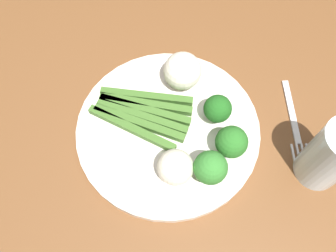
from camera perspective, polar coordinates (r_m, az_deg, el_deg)
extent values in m
cube|color=tan|center=(1.30, -2.31, -13.45)|extent=(6.00, 6.00, 0.02)
cube|color=brown|center=(0.61, -4.81, 1.85)|extent=(1.28, 1.10, 0.04)
cylinder|color=brown|center=(1.36, -25.07, 15.52)|extent=(0.07, 0.07, 0.70)
cylinder|color=brown|center=(1.34, 13.47, 11.41)|extent=(0.04, 0.04, 0.45)
cylinder|color=brown|center=(1.39, -0.36, 15.94)|extent=(0.04, 0.04, 0.45)
cylinder|color=silver|center=(0.56, 0.00, -0.56)|extent=(0.29, 0.29, 0.01)
cube|color=#3D6626|center=(0.55, -5.63, -0.45)|extent=(0.15, 0.06, 0.01)
cube|color=#3D6626|center=(0.55, -4.79, 0.51)|extent=(0.15, 0.05, 0.01)
cube|color=#3D6626|center=(0.56, -4.27, 1.59)|extent=(0.15, 0.04, 0.01)
cube|color=#3D6626|center=(0.56, -3.82, 2.66)|extent=(0.15, 0.04, 0.01)
cube|color=#3D6626|center=(0.57, -3.63, 3.77)|extent=(0.15, 0.02, 0.01)
cube|color=#3D6626|center=(0.58, -3.53, 4.86)|extent=(0.15, 0.01, 0.01)
cylinder|color=#609E3D|center=(0.52, 6.66, -7.76)|extent=(0.02, 0.02, 0.02)
sphere|color=#337A2D|center=(0.50, 6.99, -6.77)|extent=(0.05, 0.05, 0.05)
cylinder|color=#4C7F2B|center=(0.56, 7.83, 1.63)|extent=(0.02, 0.02, 0.02)
sphere|color=#1E5B1C|center=(0.54, 8.15, 2.82)|extent=(0.04, 0.04, 0.04)
cylinder|color=#568E33|center=(0.54, 9.92, -3.72)|extent=(0.02, 0.02, 0.02)
sphere|color=#286B23|center=(0.51, 10.38, -2.58)|extent=(0.05, 0.05, 0.05)
sphere|color=silver|center=(0.57, 2.38, 8.99)|extent=(0.06, 0.06, 0.06)
sphere|color=silver|center=(0.50, 1.20, -6.76)|extent=(0.05, 0.05, 0.05)
cube|color=silver|center=(0.62, 19.56, 2.30)|extent=(0.03, 0.12, 0.00)
cube|color=silver|center=(0.58, 19.93, -4.87)|extent=(0.01, 0.04, 0.00)
cube|color=silver|center=(0.59, 20.66, -4.82)|extent=(0.01, 0.04, 0.00)
cube|color=silver|center=(0.59, 21.39, -4.77)|extent=(0.01, 0.04, 0.00)
cube|color=silver|center=(0.59, 22.11, -4.72)|extent=(0.01, 0.04, 0.00)
cylinder|color=silver|center=(0.54, 25.21, -4.40)|extent=(0.07, 0.07, 0.12)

